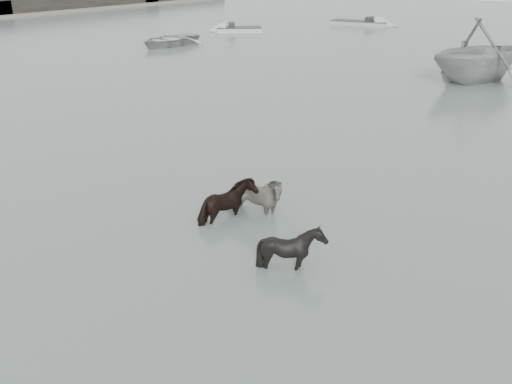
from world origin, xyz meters
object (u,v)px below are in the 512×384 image
at_px(pony_dark, 228,195).
at_px(rowboat_lead, 169,38).
at_px(pony_pinto, 253,187).
at_px(pony_black, 292,241).

relative_size(pony_dark, rowboat_lead, 0.27).
bearing_deg(pony_pinto, pony_dark, 146.70).
bearing_deg(pony_pinto, rowboat_lead, 36.72).
bearing_deg(pony_black, pony_dark, 78.63).
relative_size(pony_pinto, rowboat_lead, 0.35).
distance_m(pony_pinto, pony_dark, 0.71).
distance_m(pony_pinto, pony_black, 2.79).
height_order(pony_dark, rowboat_lead, pony_dark).
bearing_deg(pony_dark, pony_pinto, -34.76).
distance_m(pony_dark, pony_black, 2.69).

